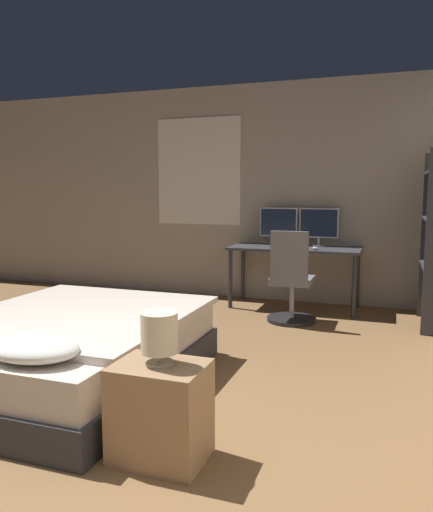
# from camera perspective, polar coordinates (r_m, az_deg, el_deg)

# --- Properties ---
(ground_plane) EXTENTS (20.00, 20.00, 0.00)m
(ground_plane) POSITION_cam_1_polar(r_m,az_deg,el_deg) (2.74, -20.83, -23.48)
(ground_plane) COLOR brown
(wall_back) EXTENTS (12.00, 0.08, 2.70)m
(wall_back) POSITION_cam_1_polar(r_m,az_deg,el_deg) (6.37, 5.16, 7.18)
(wall_back) COLOR #9E9384
(wall_back) RESTS_ON ground_plane
(bed) EXTENTS (1.58, 1.99, 0.58)m
(bed) POSITION_cam_1_polar(r_m,az_deg,el_deg) (3.79, -16.48, -10.19)
(bed) COLOR #2D2D33
(bed) RESTS_ON ground_plane
(nightstand) EXTENTS (0.47, 0.36, 0.51)m
(nightstand) POSITION_cam_1_polar(r_m,az_deg,el_deg) (2.70, -6.42, -17.30)
(nightstand) COLOR #997551
(nightstand) RESTS_ON ground_plane
(bedside_lamp) EXTENTS (0.19, 0.19, 0.27)m
(bedside_lamp) POSITION_cam_1_polar(r_m,az_deg,el_deg) (2.56, -6.56, -8.82)
(bedside_lamp) COLOR gray
(bedside_lamp) RESTS_ON nightstand
(desk) EXTENTS (1.52, 0.62, 0.72)m
(desk) POSITION_cam_1_polar(r_m,az_deg,el_deg) (5.94, 8.91, 0.17)
(desk) COLOR #38383D
(desk) RESTS_ON ground_plane
(monitor_left) EXTENTS (0.46, 0.16, 0.45)m
(monitor_left) POSITION_cam_1_polar(r_m,az_deg,el_deg) (6.16, 7.09, 3.67)
(monitor_left) COLOR #B7B7BC
(monitor_left) RESTS_ON desk
(monitor_right) EXTENTS (0.46, 0.16, 0.45)m
(monitor_right) POSITION_cam_1_polar(r_m,az_deg,el_deg) (6.07, 11.61, 3.52)
(monitor_right) COLOR #B7B7BC
(monitor_right) RESTS_ON desk
(keyboard) EXTENTS (0.36, 0.13, 0.02)m
(keyboard) POSITION_cam_1_polar(r_m,az_deg,el_deg) (5.73, 8.54, 0.87)
(keyboard) COLOR #B7B7BC
(keyboard) RESTS_ON desk
(computer_mouse) EXTENTS (0.07, 0.05, 0.04)m
(computer_mouse) POSITION_cam_1_polar(r_m,az_deg,el_deg) (5.68, 11.20, 0.85)
(computer_mouse) COLOR #B7B7BC
(computer_mouse) RESTS_ON desk
(office_chair) EXTENTS (0.52, 0.52, 0.98)m
(office_chair) POSITION_cam_1_polar(r_m,az_deg,el_deg) (5.30, 8.53, -3.50)
(office_chair) COLOR black
(office_chair) RESTS_ON ground_plane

